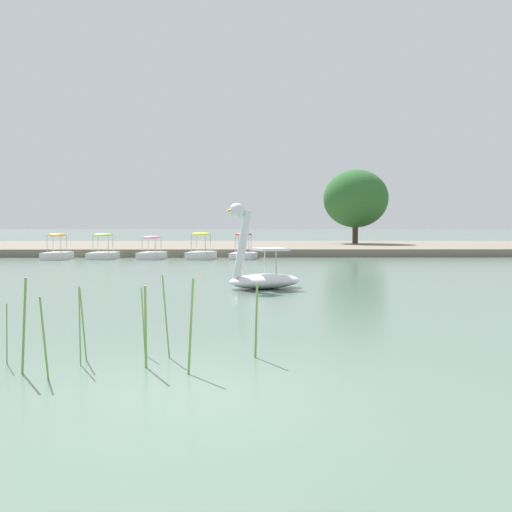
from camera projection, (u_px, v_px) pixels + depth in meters
ground_plane at (189, 392)px, 7.44m from camera, size 471.28×471.28×0.00m
shore_bank_far at (239, 247)px, 47.17m from camera, size 119.03×19.24×0.50m
swan_boat at (261, 272)px, 19.36m from camera, size 2.72×2.12×2.73m
pedal_boat_red at (243, 252)px, 35.75m from camera, size 1.70×2.39×1.57m
pedal_boat_yellow at (201, 251)px, 35.74m from camera, size 1.77×2.49×1.59m
pedal_boat_pink at (152, 252)px, 35.80m from camera, size 1.57×2.32×1.39m
pedal_boat_lime at (103, 252)px, 36.00m from camera, size 1.52×2.37×1.53m
pedal_boat_orange at (57, 252)px, 35.50m from camera, size 1.35×2.31×1.54m
tree_sapling_by_fence at (355, 199)px, 48.80m from camera, size 7.19×7.24×5.97m
reed_clump_foreground at (108, 325)px, 8.66m from camera, size 4.19×1.59×1.36m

